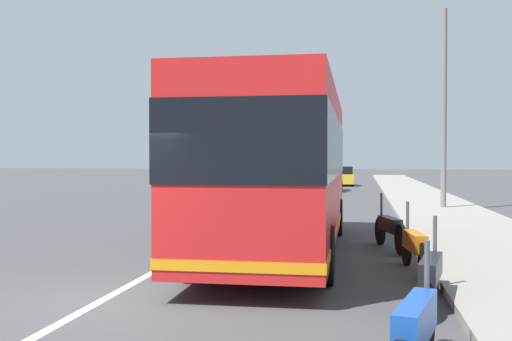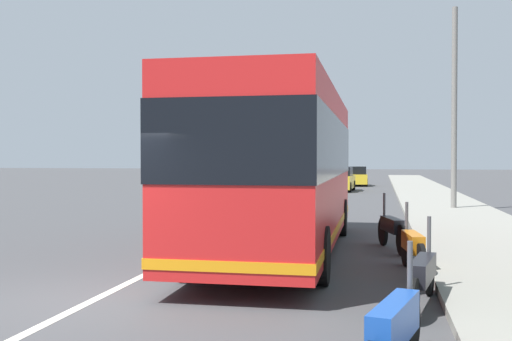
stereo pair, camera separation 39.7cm
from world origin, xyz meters
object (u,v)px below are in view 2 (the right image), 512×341
object	(u,v)px
car_behind_bus	(339,180)
car_far_distant	(355,177)
utility_pole	(454,109)
motorcycle_angled	(394,329)
motorcycle_mid_row	(423,275)
motorcycle_nearest_curb	(413,247)
motorcycle_by_tree	(392,229)
coach_bus	(282,164)

from	to	relation	value
car_behind_bus	car_far_distant	world-z (taller)	car_behind_bus
car_behind_bus	utility_pole	bearing A→B (deg)	-155.69
car_behind_bus	utility_pole	xyz separation A→B (m)	(-13.86, -5.55, 3.37)
motorcycle_angled	car_behind_bus	distance (m)	33.45
motorcycle_mid_row	utility_pole	size ratio (longest dim) A/B	0.28
motorcycle_nearest_curb	motorcycle_mid_row	bearing A→B (deg)	172.53
motorcycle_angled	motorcycle_mid_row	distance (m)	2.94
motorcycle_by_tree	utility_pole	distance (m)	11.99
motorcycle_by_tree	motorcycle_nearest_curb	bearing A→B (deg)	172.28
coach_bus	motorcycle_angled	size ratio (longest dim) A/B	4.63
motorcycle_nearest_curb	car_far_distant	bearing A→B (deg)	-3.54
motorcycle_nearest_curb	car_behind_bus	xyz separation A→B (m)	(27.79, 3.25, 0.25)
motorcycle_by_tree	car_far_distant	bearing A→B (deg)	-10.59
coach_bus	car_behind_bus	xyz separation A→B (m)	(25.89, 0.48, -1.28)
car_far_distant	motorcycle_nearest_curb	bearing A→B (deg)	-178.94
coach_bus	car_behind_bus	world-z (taller)	coach_bus
motorcycle_nearest_curb	motorcycle_by_tree	xyz separation A→B (m)	(2.80, 0.33, 0.01)
motorcycle_by_tree	car_far_distant	distance (m)	32.96
coach_bus	motorcycle_by_tree	size ratio (longest dim) A/B	4.68
motorcycle_angled	motorcycle_nearest_curb	world-z (taller)	motorcycle_nearest_curb
motorcycle_angled	utility_pole	size ratio (longest dim) A/B	0.28
coach_bus	motorcycle_nearest_curb	xyz separation A→B (m)	(-1.90, -2.77, -1.53)
coach_bus	motorcycle_nearest_curb	size ratio (longest dim) A/B	4.83
motorcycle_by_tree	motorcycle_angled	bearing A→B (deg)	164.73
utility_pole	car_behind_bus	bearing A→B (deg)	21.83
motorcycle_angled	motorcycle_mid_row	bearing A→B (deg)	5.10
motorcycle_angled	car_far_distant	distance (m)	41.28
motorcycle_mid_row	motorcycle_nearest_curb	bearing A→B (deg)	11.14
motorcycle_mid_row	motorcycle_by_tree	xyz separation A→B (m)	(5.43, 0.34, 0.02)
coach_bus	motorcycle_nearest_curb	world-z (taller)	coach_bus
motorcycle_angled	utility_pole	world-z (taller)	utility_pole
motorcycle_nearest_curb	car_far_distant	world-z (taller)	car_far_distant
motorcycle_mid_row	coach_bus	bearing A→B (deg)	42.49
motorcycle_angled	motorcycle_nearest_curb	bearing A→B (deg)	9.40
utility_pole	motorcycle_mid_row	bearing A→B (deg)	172.12
motorcycle_angled	motorcycle_mid_row	world-z (taller)	same
coach_bus	motorcycle_by_tree	distance (m)	3.02
utility_pole	motorcycle_nearest_curb	bearing A→B (deg)	170.63
motorcycle_mid_row	motorcycle_nearest_curb	distance (m)	2.63
motorcycle_mid_row	car_far_distant	xyz separation A→B (m)	(38.31, 2.57, 0.24)
car_far_distant	motorcycle_mid_row	bearing A→B (deg)	-179.21
motorcycle_mid_row	motorcycle_angled	bearing A→B (deg)	-177.98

